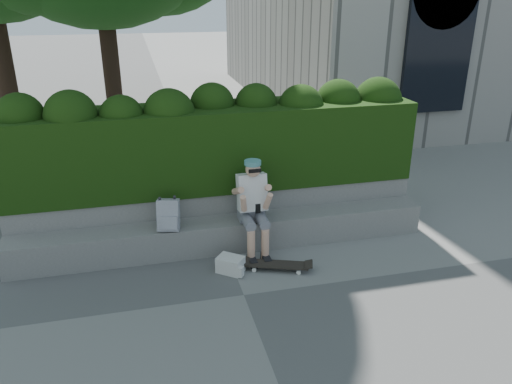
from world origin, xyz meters
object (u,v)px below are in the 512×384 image
object	(u,v)px
backpack_plaid	(168,215)
backpack_ground	(230,264)
skateboard	(277,265)
person	(253,203)

from	to	relation	value
backpack_plaid	backpack_ground	world-z (taller)	backpack_plaid
backpack_plaid	skateboard	bearing A→B (deg)	-11.82
person	backpack_ground	bearing A→B (deg)	-131.50
backpack_plaid	person	bearing A→B (deg)	10.11
backpack_plaid	backpack_ground	distance (m)	1.09
person	backpack_ground	size ratio (longest dim) A/B	4.09
skateboard	person	bearing A→B (deg)	128.18
person	backpack_plaid	bearing A→B (deg)	176.01
skateboard	backpack_plaid	xyz separation A→B (m)	(-1.36, 0.66, 0.59)
person	backpack_plaid	xyz separation A→B (m)	(-1.17, 0.08, -0.09)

